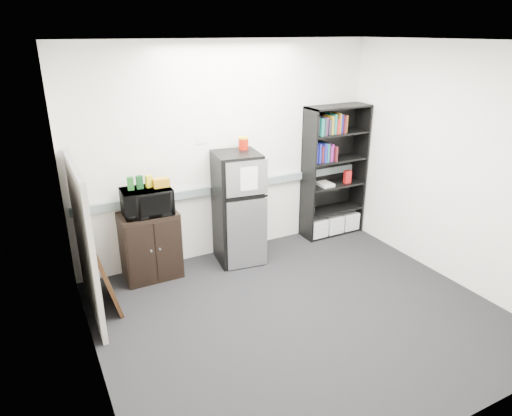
# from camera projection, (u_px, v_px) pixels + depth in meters

# --- Properties ---
(floor) EXTENTS (4.00, 4.00, 0.00)m
(floor) POSITION_uv_depth(u_px,v_px,m) (300.00, 315.00, 4.79)
(floor) COLOR black
(floor) RESTS_ON ground
(wall_back) EXTENTS (4.00, 0.02, 2.70)m
(wall_back) POSITION_uv_depth(u_px,v_px,m) (229.00, 152.00, 5.74)
(wall_back) COLOR white
(wall_back) RESTS_ON floor
(wall_right) EXTENTS (0.02, 3.50, 2.70)m
(wall_right) POSITION_uv_depth(u_px,v_px,m) (453.00, 166.00, 5.15)
(wall_right) COLOR white
(wall_right) RESTS_ON floor
(wall_left) EXTENTS (0.02, 3.50, 2.70)m
(wall_left) POSITION_uv_depth(u_px,v_px,m) (82.00, 234.00, 3.43)
(wall_left) COLOR white
(wall_left) RESTS_ON floor
(ceiling) EXTENTS (4.00, 3.50, 0.02)m
(ceiling) POSITION_uv_depth(u_px,v_px,m) (311.00, 41.00, 3.80)
(ceiling) COLOR white
(ceiling) RESTS_ON wall_back
(electrical_raceway) EXTENTS (3.92, 0.05, 0.10)m
(electrical_raceway) POSITION_uv_depth(u_px,v_px,m) (230.00, 187.00, 5.88)
(electrical_raceway) COLOR gray
(electrical_raceway) RESTS_ON wall_back
(wall_note) EXTENTS (0.14, 0.00, 0.10)m
(wall_note) POSITION_uv_depth(u_px,v_px,m) (202.00, 140.00, 5.51)
(wall_note) COLOR white
(wall_note) RESTS_ON wall_back
(bookshelf) EXTENTS (0.90, 0.34, 1.85)m
(bookshelf) POSITION_uv_depth(u_px,v_px,m) (334.00, 173.00, 6.40)
(bookshelf) COLOR black
(bookshelf) RESTS_ON floor
(cubicle_partition) EXTENTS (0.06, 1.30, 1.62)m
(cubicle_partition) POSITION_uv_depth(u_px,v_px,m) (84.00, 241.00, 4.57)
(cubicle_partition) COLOR gray
(cubicle_partition) RESTS_ON floor
(cabinet) EXTENTS (0.66, 0.44, 0.82)m
(cabinet) POSITION_uv_depth(u_px,v_px,m) (151.00, 246.00, 5.38)
(cabinet) COLOR black
(cabinet) RESTS_ON floor
(microwave) EXTENTS (0.56, 0.39, 0.30)m
(microwave) POSITION_uv_depth(u_px,v_px,m) (147.00, 201.00, 5.17)
(microwave) COLOR black
(microwave) RESTS_ON cabinet
(snack_box_a) EXTENTS (0.08, 0.06, 0.15)m
(snack_box_a) POSITION_uv_depth(u_px,v_px,m) (130.00, 184.00, 5.05)
(snack_box_a) COLOR #18551B
(snack_box_a) RESTS_ON microwave
(snack_box_b) EXTENTS (0.07, 0.05, 0.15)m
(snack_box_b) POSITION_uv_depth(u_px,v_px,m) (140.00, 182.00, 5.09)
(snack_box_b) COLOR #0C3615
(snack_box_b) RESTS_ON microwave
(snack_box_c) EXTENTS (0.08, 0.07, 0.14)m
(snack_box_c) POSITION_uv_depth(u_px,v_px,m) (149.00, 181.00, 5.14)
(snack_box_c) COLOR gold
(snack_box_c) RESTS_ON microwave
(snack_bag) EXTENTS (0.19, 0.11, 0.10)m
(snack_bag) POSITION_uv_depth(u_px,v_px,m) (161.00, 183.00, 5.16)
(snack_bag) COLOR #BC8212
(snack_bag) RESTS_ON microwave
(refrigerator) EXTENTS (0.60, 0.63, 1.42)m
(refrigerator) POSITION_uv_depth(u_px,v_px,m) (238.00, 208.00, 5.68)
(refrigerator) COLOR black
(refrigerator) RESTS_ON floor
(coffee_can) EXTENTS (0.12, 0.12, 0.17)m
(coffee_can) POSITION_uv_depth(u_px,v_px,m) (243.00, 142.00, 5.56)
(coffee_can) COLOR #A81707
(coffee_can) RESTS_ON refrigerator
(framed_poster) EXTENTS (0.25, 0.70, 0.88)m
(framed_poster) POSITION_uv_depth(u_px,v_px,m) (101.00, 268.00, 4.80)
(framed_poster) COLOR black
(framed_poster) RESTS_ON floor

